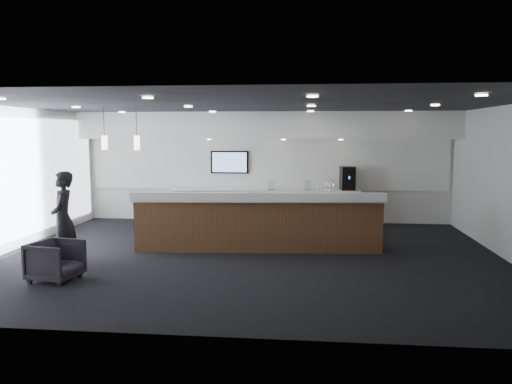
# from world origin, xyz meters

# --- Properties ---
(ground) EXTENTS (10.00, 10.00, 0.00)m
(ground) POSITION_xyz_m (0.00, 0.00, 0.00)
(ground) COLOR black
(ground) RESTS_ON ground
(ceiling) EXTENTS (10.00, 8.00, 0.02)m
(ceiling) POSITION_xyz_m (0.00, 0.00, 3.00)
(ceiling) COLOR black
(ceiling) RESTS_ON back_wall
(back_wall) EXTENTS (10.00, 0.02, 3.00)m
(back_wall) POSITION_xyz_m (0.00, 4.00, 1.50)
(back_wall) COLOR silver
(back_wall) RESTS_ON ground
(left_wall) EXTENTS (0.02, 8.00, 3.00)m
(left_wall) POSITION_xyz_m (-5.00, 0.00, 1.50)
(left_wall) COLOR silver
(left_wall) RESTS_ON ground
(soffit_bulkhead) EXTENTS (10.00, 0.90, 0.70)m
(soffit_bulkhead) POSITION_xyz_m (0.00, 3.55, 2.65)
(soffit_bulkhead) COLOR white
(soffit_bulkhead) RESTS_ON back_wall
(alcove_panel) EXTENTS (9.80, 0.06, 1.40)m
(alcove_panel) POSITION_xyz_m (0.00, 3.97, 1.60)
(alcove_panel) COLOR white
(alcove_panel) RESTS_ON back_wall
(window_blinds_wall) EXTENTS (0.04, 7.36, 2.55)m
(window_blinds_wall) POSITION_xyz_m (-4.96, 0.00, 1.50)
(window_blinds_wall) COLOR white
(window_blinds_wall) RESTS_ON left_wall
(back_credenza) EXTENTS (5.06, 0.66, 0.95)m
(back_credenza) POSITION_xyz_m (-0.00, 3.64, 0.48)
(back_credenza) COLOR gray
(back_credenza) RESTS_ON ground
(wall_tv) EXTENTS (1.05, 0.08, 0.62)m
(wall_tv) POSITION_xyz_m (-1.00, 3.91, 1.65)
(wall_tv) COLOR black
(wall_tv) RESTS_ON back_wall
(pendant_left) EXTENTS (0.12, 0.12, 0.30)m
(pendant_left) POSITION_xyz_m (-2.40, 0.80, 2.25)
(pendant_left) COLOR beige
(pendant_left) RESTS_ON ceiling
(pendant_right) EXTENTS (0.12, 0.12, 0.30)m
(pendant_right) POSITION_xyz_m (-3.10, 0.80, 2.25)
(pendant_right) COLOR beige
(pendant_right) RESTS_ON ceiling
(ceiling_can_lights) EXTENTS (7.00, 5.00, 0.02)m
(ceiling_can_lights) POSITION_xyz_m (0.00, 0.00, 2.97)
(ceiling_can_lights) COLOR white
(ceiling_can_lights) RESTS_ON ceiling
(service_counter) EXTENTS (5.23, 1.26, 1.49)m
(service_counter) POSITION_xyz_m (0.12, 0.59, 0.58)
(service_counter) COLOR #4B2D19
(service_counter) RESTS_ON ground
(coffee_machine) EXTENTS (0.41, 0.50, 0.62)m
(coffee_machine) POSITION_xyz_m (2.20, 3.63, 1.26)
(coffee_machine) COLOR black
(coffee_machine) RESTS_ON back_credenza
(info_sign_left) EXTENTS (0.18, 0.02, 0.25)m
(info_sign_left) POSITION_xyz_m (0.18, 3.52, 1.07)
(info_sign_left) COLOR silver
(info_sign_left) RESTS_ON back_credenza
(info_sign_right) EXTENTS (0.19, 0.03, 0.25)m
(info_sign_right) POSITION_xyz_m (1.15, 3.54, 1.08)
(info_sign_right) COLOR silver
(info_sign_right) RESTS_ON back_credenza
(armchair) EXTENTS (0.85, 0.84, 0.68)m
(armchair) POSITION_xyz_m (-3.02, -1.98, 0.34)
(armchair) COLOR black
(armchair) RESTS_ON ground
(lounge_guest) EXTENTS (0.60, 0.74, 1.75)m
(lounge_guest) POSITION_xyz_m (-3.40, -0.94, 0.87)
(lounge_guest) COLOR black
(lounge_guest) RESTS_ON ground
(cup_0) EXTENTS (0.11, 0.11, 0.10)m
(cup_0) POSITION_xyz_m (1.83, 3.57, 1.00)
(cup_0) COLOR white
(cup_0) RESTS_ON back_credenza
(cup_1) EXTENTS (0.15, 0.15, 0.10)m
(cup_1) POSITION_xyz_m (1.69, 3.57, 1.00)
(cup_1) COLOR white
(cup_1) RESTS_ON back_credenza
(cup_2) EXTENTS (0.13, 0.13, 0.10)m
(cup_2) POSITION_xyz_m (1.55, 3.57, 1.00)
(cup_2) COLOR white
(cup_2) RESTS_ON back_credenza
(cup_3) EXTENTS (0.14, 0.14, 0.10)m
(cup_3) POSITION_xyz_m (1.41, 3.57, 1.00)
(cup_3) COLOR white
(cup_3) RESTS_ON back_credenza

